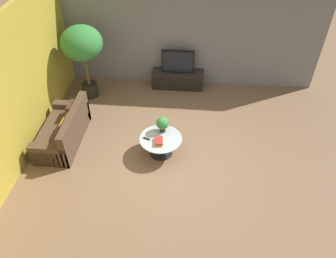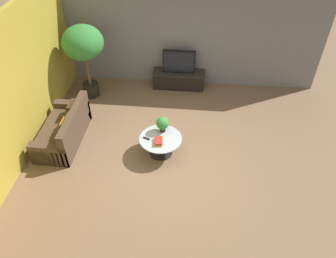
{
  "view_description": "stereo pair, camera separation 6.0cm",
  "coord_description": "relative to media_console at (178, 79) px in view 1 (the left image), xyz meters",
  "views": [
    {
      "loc": [
        0.34,
        -5.04,
        5.28
      ],
      "look_at": [
        -0.14,
        0.4,
        0.55
      ],
      "focal_mm": 35.0,
      "sensor_mm": 36.0,
      "label": 1
    },
    {
      "loc": [
        0.4,
        -5.04,
        5.28
      ],
      "look_at": [
        -0.14,
        0.4,
        0.55
      ],
      "focal_mm": 35.0,
      "sensor_mm": 36.0,
      "label": 2
    }
  ],
  "objects": [
    {
      "name": "ground_plane",
      "position": [
        0.09,
        -2.94,
        -0.25
      ],
      "size": [
        24.0,
        24.0,
        0.0
      ],
      "primitive_type": "plane",
      "color": "brown"
    },
    {
      "name": "back_wall_stone",
      "position": [
        0.09,
        0.32,
        1.25
      ],
      "size": [
        7.4,
        0.12,
        3.0
      ],
      "primitive_type": "cube",
      "color": "slate",
      "rests_on": "ground"
    },
    {
      "name": "side_wall_left",
      "position": [
        -3.17,
        -2.74,
        1.25
      ],
      "size": [
        0.12,
        7.4,
        3.0
      ],
      "primitive_type": "cube",
      "color": "gold",
      "rests_on": "ground"
    },
    {
      "name": "media_console",
      "position": [
        0.0,
        0.0,
        0.0
      ],
      "size": [
        1.46,
        0.5,
        0.48
      ],
      "color": "black",
      "rests_on": "ground"
    },
    {
      "name": "television",
      "position": [
        -0.0,
        -0.0,
        0.55
      ],
      "size": [
        0.89,
        0.13,
        0.66
      ],
      "color": "black",
      "rests_on": "media_console"
    },
    {
      "name": "coffee_table",
      "position": [
        -0.19,
        -2.75,
        0.06
      ],
      "size": [
        0.94,
        0.94,
        0.45
      ],
      "color": "black",
      "rests_on": "ground"
    },
    {
      "name": "couch_by_wall",
      "position": [
        -2.47,
        -2.53,
        0.04
      ],
      "size": [
        0.84,
        1.73,
        0.84
      ],
      "rotation": [
        0.0,
        0.0,
        -1.57
      ],
      "color": "#4C3828",
      "rests_on": "ground"
    },
    {
      "name": "potted_palm_tall",
      "position": [
        -2.37,
        -0.66,
        1.23
      ],
      "size": [
        1.04,
        1.04,
        2.01
      ],
      "color": "black",
      "rests_on": "ground"
    },
    {
      "name": "potted_plant_tabletop",
      "position": [
        -0.17,
        -2.5,
        0.41
      ],
      "size": [
        0.28,
        0.28,
        0.37
      ],
      "color": "black",
      "rests_on": "coffee_table"
    },
    {
      "name": "book_stack",
      "position": [
        -0.22,
        -2.88,
        0.23
      ],
      "size": [
        0.2,
        0.32,
        0.08
      ],
      "color": "gold",
      "rests_on": "coffee_table"
    },
    {
      "name": "remote_black",
      "position": [
        -0.5,
        -2.8,
        0.21
      ],
      "size": [
        0.16,
        0.1,
        0.02
      ],
      "primitive_type": "cube",
      "rotation": [
        0.0,
        0.0,
        1.19
      ],
      "color": "black",
      "rests_on": "coffee_table"
    }
  ]
}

